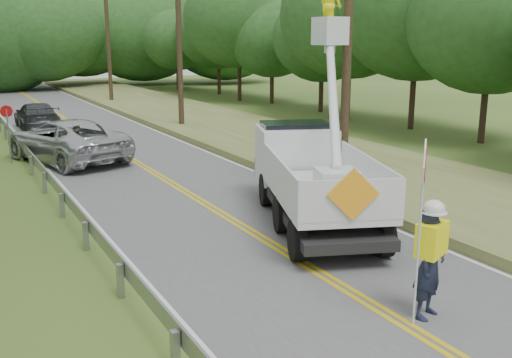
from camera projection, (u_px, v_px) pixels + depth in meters
name	position (u px, v px, depth m)	size (l,w,h in m)	color
ground	(424.00, 337.00, 9.86)	(140.00, 140.00, 0.00)	#375121
road	(155.00, 173.00, 21.82)	(7.20, 96.00, 0.03)	#505153
guardrail	(38.00, 166.00, 20.60)	(0.18, 48.00, 0.77)	gray
utility_poles	(236.00, 31.00, 25.47)	(1.60, 43.30, 10.00)	black
tall_grass_verge	(312.00, 153.00, 25.08)	(7.00, 96.00, 0.30)	#566330
treeline_right	(345.00, 21.00, 35.18)	(10.89, 54.03, 10.70)	#332319
treeline_horizon	(8.00, 33.00, 56.40)	(56.75, 13.94, 12.71)	#254519
flagger	(430.00, 255.00, 10.29)	(1.17, 0.80, 3.34)	#191E33
bucket_truck	(309.00, 160.00, 16.66)	(5.16, 7.30, 6.80)	black
suv_silver	(67.00, 140.00, 23.79)	(2.90, 6.29, 1.75)	silver
suv_darkgrey	(37.00, 116.00, 32.50)	(2.04, 5.01, 1.45)	#35393C
stop_sign_permanent	(8.00, 125.00, 23.34)	(0.51, 0.06, 2.37)	gray
yard_sign	(374.00, 176.00, 19.41)	(0.47, 0.12, 0.68)	white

